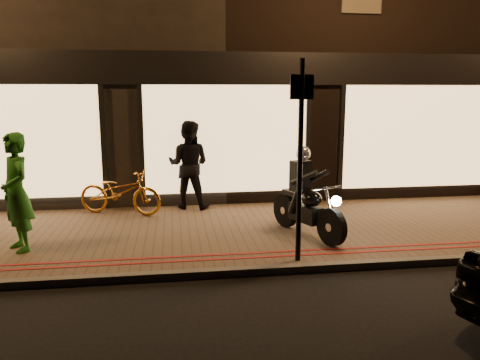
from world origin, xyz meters
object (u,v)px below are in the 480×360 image
Objects in this scene: motorcycle at (306,201)px; sign_post at (300,151)px; person_green at (16,192)px; bicycle_gold at (120,192)px.

sign_post reaches higher than motorcycle.
motorcycle is 0.96× the size of person_green.
motorcycle is at bearing 69.03° from sign_post.
bicycle_gold is (-2.96, 3.19, -1.20)m from sign_post.
motorcycle is at bearing 56.09° from person_green.
motorcycle is 0.61× the size of sign_post.
motorcycle is 1.02× the size of bicycle_gold.
bicycle_gold is at bearing 132.91° from sign_post.
person_green reaches higher than bicycle_gold.
person_green is (-4.33, 1.11, -0.72)m from sign_post.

